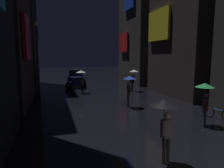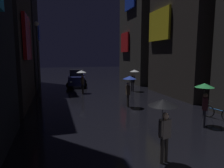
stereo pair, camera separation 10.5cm
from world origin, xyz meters
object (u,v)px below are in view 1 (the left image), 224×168
Objects in this scene: streetlamp_left_far at (37,51)px; bicycle_parked_at_storefront at (218,113)px; pedestrian_far_right_green at (205,93)px; car_distant at (76,78)px; pedestrian_near_crossing_blue at (129,83)px; pedestrian_midstreet_centre_clear at (133,74)px; pedestrian_midstreet_left_black at (165,113)px; pedestrian_foreground_left_clear at (81,75)px.

bicycle_parked_at_storefront is at bearing -43.48° from streetlamp_left_far.
pedestrian_far_right_green is at bearing -158.32° from bicycle_parked_at_storefront.
pedestrian_near_crossing_blue is at bearing -77.82° from car_distant.
streetlamp_left_far is at bearing -177.99° from pedestrian_midstreet_centre_clear.
car_distant is (-0.70, 17.51, -0.74)m from pedestrian_midstreet_left_black.
pedestrian_midstreet_centre_clear and pedestrian_foreground_left_clear have the same top height.
car_distant is (-5.94, 14.37, 0.54)m from bicycle_parked_at_storefront.
pedestrian_midstreet_centre_clear is 1.00× the size of pedestrian_far_right_green.
pedestrian_near_crossing_blue is at bearing -68.94° from pedestrian_foreground_left_clear.
pedestrian_near_crossing_blue is 0.34× the size of streetlamp_left_far.
car_distant is (0.03, 4.55, -0.74)m from pedestrian_foreground_left_clear.
car_distant is (-2.27, 10.54, -0.74)m from pedestrian_near_crossing_blue.
pedestrian_foreground_left_clear is (-2.31, 5.99, 0.00)m from pedestrian_near_crossing_blue.
pedestrian_midstreet_left_black is 1.00× the size of pedestrian_near_crossing_blue.
pedestrian_foreground_left_clear reaches higher than bicycle_parked_at_storefront.
bicycle_parked_at_storefront is at bearing -46.34° from pedestrian_near_crossing_blue.
pedestrian_midstreet_left_black reaches higher than car_distant.
pedestrian_midstreet_centre_clear and pedestrian_far_right_green have the same top height.
streetlamp_left_far is at bearing -124.86° from car_distant.
streetlamp_left_far is (-3.67, -5.27, 2.87)m from car_distant.
pedestrian_midstreet_left_black and pedestrian_far_right_green have the same top height.
pedestrian_midstreet_centre_clear is 7.03m from car_distant.
pedestrian_near_crossing_blue is 1.00× the size of pedestrian_foreground_left_clear.
bicycle_parked_at_storefront is (1.50, 0.60, -1.28)m from pedestrian_far_right_green.
pedestrian_far_right_green is 0.49× the size of car_distant.
pedestrian_foreground_left_clear is at bearing 121.28° from bicycle_parked_at_storefront.
streetlamp_left_far is at bearing 136.52° from bicycle_parked_at_storefront.
pedestrian_midstreet_left_black is at bearing -145.79° from pedestrian_far_right_green.
pedestrian_midstreet_left_black is 1.00× the size of pedestrian_midstreet_centre_clear.
pedestrian_foreground_left_clear is at bearing 113.21° from pedestrian_far_right_green.
pedestrian_foreground_left_clear is 0.49× the size of car_distant.
pedestrian_far_right_green is 15.63m from car_distant.
streetlamp_left_far reaches higher than pedestrian_midstreet_left_black.
car_distant is at bearing 92.29° from pedestrian_midstreet_left_black.
pedestrian_midstreet_left_black and pedestrian_foreground_left_clear have the same top height.
pedestrian_midstreet_centre_clear is at bearing 2.01° from streetlamp_left_far.
pedestrian_foreground_left_clear is 4.27m from streetlamp_left_far.
pedestrian_foreground_left_clear is 4.61m from car_distant.
pedestrian_near_crossing_blue is 1.19× the size of bicycle_parked_at_storefront.
pedestrian_midstreet_left_black is 1.00× the size of pedestrian_far_right_green.
streetlamp_left_far reaches higher than pedestrian_near_crossing_blue.
pedestrian_foreground_left_clear is at bearing 111.06° from pedestrian_near_crossing_blue.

